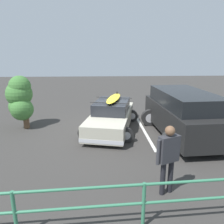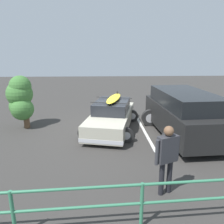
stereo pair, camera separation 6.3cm
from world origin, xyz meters
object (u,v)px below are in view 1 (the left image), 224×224
at_px(suv_car, 183,113).
at_px(bush_near_left, 20,100).
at_px(sedan_car, 111,116).
at_px(person_bystander, 168,154).

bearing_deg(suv_car, bush_near_left, -11.03).
bearing_deg(sedan_car, bush_near_left, -5.63).
bearing_deg(bush_near_left, person_bystander, 135.05).
relative_size(suv_car, person_bystander, 2.84).
bearing_deg(bush_near_left, suv_car, 168.97).
relative_size(person_bystander, bush_near_left, 0.73).
height_order(suv_car, person_bystander, suv_car).
xyz_separation_m(sedan_car, bush_near_left, (3.95, -0.39, 0.68)).
xyz_separation_m(suv_car, person_bystander, (1.75, 3.69, 0.08)).
bearing_deg(person_bystander, bush_near_left, -44.95).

